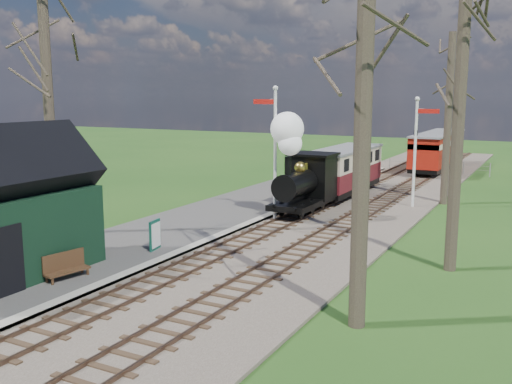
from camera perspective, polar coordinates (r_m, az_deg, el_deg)
distant_hills at (r=75.60m, az=19.77°, el=-7.78°), size 114.40×48.00×22.02m
ballast_bed at (r=31.34m, az=10.01°, el=-1.03°), size 8.00×60.00×0.10m
track_near at (r=31.75m, az=7.78°, el=-0.74°), size 1.60×60.00×0.15m
track_far at (r=30.97m, az=12.30°, el=-1.14°), size 1.60×60.00×0.15m
platform at (r=26.25m, az=-5.55°, el=-2.91°), size 5.00×44.00×0.20m
coping_strip at (r=25.08m, az=-1.15°, el=-3.45°), size 0.40×44.00×0.21m
semaphore_near at (r=26.09m, az=1.79°, el=4.89°), size 1.22×0.24×6.22m
semaphore_far at (r=30.12m, az=15.78°, el=4.66°), size 1.22×0.24×5.72m
bare_trees at (r=19.79m, az=-0.25°, el=7.94°), size 15.51×22.39×12.00m
fence_line at (r=44.88m, az=14.34°, el=2.69°), size 12.60×0.08×1.00m
locomotive at (r=27.33m, az=4.63°, el=2.14°), size 1.95×4.54×4.86m
coach at (r=33.02m, az=8.81°, el=2.32°), size 2.27×7.78×2.39m
red_carriage_a at (r=43.35m, az=17.06°, el=3.75°), size 2.26×5.59×2.38m
red_carriage_b at (r=48.74m, az=18.30°, el=4.31°), size 2.26×5.59×2.38m
sign_board at (r=21.22m, az=-10.06°, el=-4.25°), size 0.23×0.75×1.10m
bench at (r=18.74m, az=-18.52°, el=-7.04°), size 0.69×1.49×0.82m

